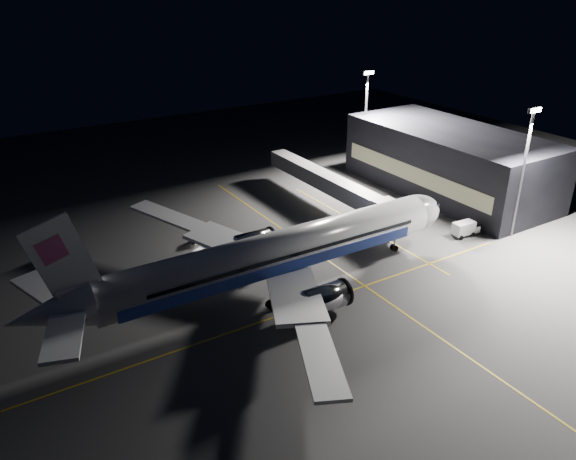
% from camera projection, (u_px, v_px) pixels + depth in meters
% --- Properties ---
extents(ground, '(200.00, 200.00, 0.00)m').
position_uv_depth(ground, '(279.00, 287.00, 75.68)').
color(ground, '#4C4C4F').
rests_on(ground, ground).
extents(guide_line_main, '(0.25, 80.00, 0.01)m').
position_uv_depth(guide_line_main, '(338.00, 268.00, 80.46)').
color(guide_line_main, gold).
rests_on(guide_line_main, ground).
extents(guide_line_cross, '(70.00, 0.25, 0.01)m').
position_uv_depth(guide_line_cross, '(303.00, 307.00, 71.06)').
color(guide_line_cross, gold).
rests_on(guide_line_cross, ground).
extents(guide_line_side, '(0.25, 40.00, 0.01)m').
position_uv_depth(guide_line_side, '(360.00, 225.00, 93.89)').
color(guide_line_side, gold).
rests_on(guide_line_side, ground).
extents(airliner, '(61.48, 54.22, 16.64)m').
position_uv_depth(airliner, '(271.00, 255.00, 72.98)').
color(airliner, silver).
rests_on(airliner, ground).
extents(terminal, '(18.12, 40.00, 12.00)m').
position_uv_depth(terminal, '(449.00, 161.00, 105.90)').
color(terminal, black).
rests_on(terminal, ground).
extents(jet_bridge, '(3.60, 34.40, 6.30)m').
position_uv_depth(jet_bridge, '(333.00, 185.00, 98.16)').
color(jet_bridge, '#B2B2B7').
rests_on(jet_bridge, ground).
extents(floodlight_mast_north, '(2.40, 0.68, 20.70)m').
position_uv_depth(floodlight_mast_north, '(366.00, 112.00, 114.19)').
color(floodlight_mast_north, '#59595E').
rests_on(floodlight_mast_north, ground).
extents(floodlight_mast_south, '(2.40, 0.67, 20.70)m').
position_uv_depth(floodlight_mast_south, '(525.00, 162.00, 84.93)').
color(floodlight_mast_south, '#59595E').
rests_on(floodlight_mast_south, ground).
extents(service_truck, '(4.79, 2.29, 2.40)m').
position_uv_depth(service_truck, '(466.00, 228.00, 89.69)').
color(service_truck, silver).
rests_on(service_truck, ground).
extents(baggage_tug, '(2.56, 2.32, 1.53)m').
position_uv_depth(baggage_tug, '(198.00, 238.00, 87.78)').
color(baggage_tug, black).
rests_on(baggage_tug, ground).
extents(safety_cone_a, '(0.43, 0.43, 0.65)m').
position_uv_depth(safety_cone_a, '(243.00, 278.00, 77.06)').
color(safety_cone_a, '#FF450A').
rests_on(safety_cone_a, ground).
extents(safety_cone_b, '(0.35, 0.35, 0.53)m').
position_uv_depth(safety_cone_b, '(236.00, 244.00, 86.71)').
color(safety_cone_b, '#FF450A').
rests_on(safety_cone_b, ground).
extents(safety_cone_c, '(0.37, 0.37, 0.56)m').
position_uv_depth(safety_cone_c, '(234.00, 252.00, 84.20)').
color(safety_cone_c, '#FF450A').
rests_on(safety_cone_c, ground).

